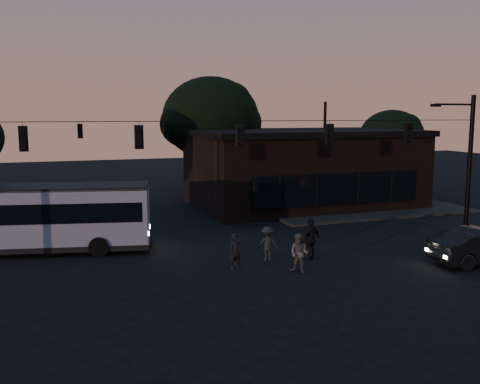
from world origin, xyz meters
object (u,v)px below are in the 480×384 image
object	(u,v)px
building	(302,167)
bus	(28,215)
pedestrian_a	(235,251)
pedestrian_d	(267,244)
pedestrian_c	(311,239)
pedestrian_b	(299,253)

from	to	relation	value
building	bus	distance (m)	19.82
pedestrian_a	building	bearing A→B (deg)	46.36
bus	pedestrian_d	size ratio (longest dim) A/B	7.38
building	pedestrian_a	distance (m)	17.13
building	pedestrian_a	xyz separation A→B (m)	(-9.88, -13.86, -1.94)
pedestrian_d	bus	bearing A→B (deg)	-19.01
pedestrian_c	pedestrian_d	xyz separation A→B (m)	(-1.93, 0.44, -0.17)
pedestrian_b	pedestrian_d	size ratio (longest dim) A/B	1.04
building	pedestrian_b	distance (m)	17.07
bus	building	bearing A→B (deg)	35.96
pedestrian_c	pedestrian_a	bearing A→B (deg)	-18.86
pedestrian_a	pedestrian_d	xyz separation A→B (m)	(1.75, 0.71, 0.02)
pedestrian_a	pedestrian_d	distance (m)	1.89
building	pedestrian_c	bearing A→B (deg)	-114.52
bus	pedestrian_c	bearing A→B (deg)	-13.03
pedestrian_c	building	bearing A→B (deg)	-137.54
pedestrian_b	pedestrian_d	distance (m)	2.12
pedestrian_d	pedestrian_c	bearing A→B (deg)	175.87
pedestrian_d	building	bearing A→B (deg)	-113.05
building	bus	size ratio (longest dim) A/B	1.33
building	pedestrian_b	world-z (taller)	building
pedestrian_b	pedestrian_d	xyz separation A→B (m)	(-0.58, 2.04, -0.03)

